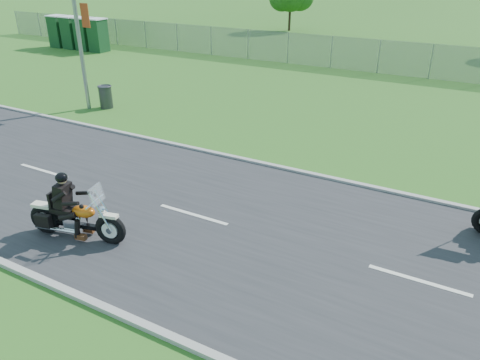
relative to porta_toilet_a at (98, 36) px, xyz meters
The scene contains 11 objects.
ground 27.83m from the porta_toilet_a, 37.69° to the right, with size 420.00×420.00×0.00m, color #2B561A.
road 27.83m from the porta_toilet_a, 37.69° to the right, with size 120.00×8.00×0.04m, color #28282B.
curb_north 25.55m from the porta_toilet_a, 30.48° to the right, with size 120.00×0.18×0.12m, color #9E9B93.
curb_south 30.47m from the porta_toilet_a, 43.74° to the right, with size 120.00×0.18×0.12m, color #9E9B93.
fence 17.26m from the porta_toilet_a, 10.01° to the left, with size 60.00×0.03×2.00m, color gray.
porta_toilet_a is the anchor object (origin of this frame).
porta_toilet_b 1.40m from the porta_toilet_a, behind, with size 1.10×1.10×2.30m, color #133D1B.
porta_toilet_c 2.80m from the porta_toilet_a, behind, with size 1.10×1.10×2.30m, color #133D1B.
porta_toilet_d 4.20m from the porta_toilet_a, behind, with size 1.10×1.10×2.30m, color #133D1B.
motorcycle_lead 26.47m from the porta_toilet_a, 47.00° to the right, with size 2.68×1.06×1.82m.
trash_can 14.97m from the porta_toilet_a, 44.61° to the right, with size 0.59×0.59×1.03m, color #3D3E43.
Camera 1 is at (4.59, -9.20, 6.51)m, focal length 35.00 mm.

